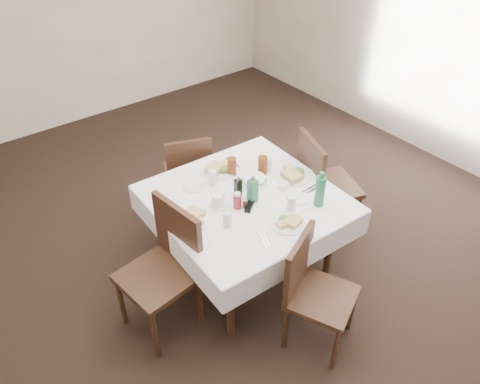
{
  "coord_description": "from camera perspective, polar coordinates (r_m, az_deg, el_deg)",
  "views": [
    {
      "loc": [
        -1.7,
        -2.23,
        2.99
      ],
      "look_at": [
        0.08,
        0.07,
        0.8
      ],
      "focal_mm": 35.0,
      "sensor_mm": 36.0,
      "label": 1
    }
  ],
  "objects": [
    {
      "name": "dining_table",
      "position": [
        3.7,
        0.7,
        -1.62
      ],
      "size": [
        1.42,
        1.42,
        0.76
      ],
      "color": "black",
      "rests_on": "ground"
    },
    {
      "name": "iced_tea_b",
      "position": [
        3.87,
        2.76,
        3.26
      ],
      "size": [
        0.08,
        0.08,
        0.16
      ],
      "color": "maroon",
      "rests_on": "dining_table"
    },
    {
      "name": "green_bottle",
      "position": [
        3.55,
        9.72,
        0.16
      ],
      "size": [
        0.08,
        0.08,
        0.3
      ],
      "color": "#217045",
      "rests_on": "dining_table"
    },
    {
      "name": "side_plate_b",
      "position": [
        3.66,
        7.48,
        -0.81
      ],
      "size": [
        0.15,
        0.15,
        0.01
      ],
      "color": "white",
      "rests_on": "dining_table"
    },
    {
      "name": "ketchup_bottle",
      "position": [
        3.51,
        -0.31,
        -1.08
      ],
      "size": [
        0.06,
        0.06,
        0.14
      ],
      "color": "maroon",
      "rests_on": "dining_table"
    },
    {
      "name": "cutlery_w",
      "position": [
        3.51,
        -7.09,
        -2.64
      ],
      "size": [
        0.2,
        0.11,
        0.01
      ],
      "color": "silver",
      "rests_on": "dining_table"
    },
    {
      "name": "sunglasses",
      "position": [
        3.54,
        1.21,
        -1.66
      ],
      "size": [
        0.15,
        0.12,
        0.03
      ],
      "color": "black",
      "rests_on": "dining_table"
    },
    {
      "name": "water_w",
      "position": [
        3.35,
        -1.54,
        -3.32
      ],
      "size": [
        0.06,
        0.06,
        0.12
      ],
      "color": "silver",
      "rests_on": "dining_table"
    },
    {
      "name": "salt_shaker",
      "position": [
        3.58,
        -0.07,
        -0.85
      ],
      "size": [
        0.03,
        0.03,
        0.07
      ],
      "color": "white",
      "rests_on": "dining_table"
    },
    {
      "name": "iced_tea_a",
      "position": [
        3.86,
        -0.98,
        3.14
      ],
      "size": [
        0.07,
        0.07,
        0.15
      ],
      "color": "maroon",
      "rests_on": "dining_table"
    },
    {
      "name": "side_plate_a",
      "position": [
        3.77,
        -5.59,
        0.64
      ],
      "size": [
        0.17,
        0.17,
        0.01
      ],
      "color": "white",
      "rests_on": "dining_table"
    },
    {
      "name": "chair_west",
      "position": [
        3.42,
        -8.88,
        -8.37
      ],
      "size": [
        0.54,
        0.54,
        1.03
      ],
      "color": "black",
      "rests_on": "ground"
    },
    {
      "name": "room_shell",
      "position": [
        3.08,
        -0.43,
        12.45
      ],
      "size": [
        6.04,
        7.04,
        2.8
      ],
      "color": "#BDA98B",
      "rests_on": "ground"
    },
    {
      "name": "ground_plane",
      "position": [
        4.1,
        -0.32,
        -9.86
      ],
      "size": [
        7.0,
        7.0,
        0.0
      ],
      "primitive_type": "plane",
      "color": "black"
    },
    {
      "name": "cutlery_s",
      "position": [
        3.28,
        3.04,
        -5.88
      ],
      "size": [
        0.09,
        0.16,
        0.01
      ],
      "color": "silver",
      "rests_on": "dining_table"
    },
    {
      "name": "water_e",
      "position": [
        3.92,
        3.39,
        3.36
      ],
      "size": [
        0.06,
        0.06,
        0.12
      ],
      "color": "silver",
      "rests_on": "dining_table"
    },
    {
      "name": "water_n",
      "position": [
        3.76,
        -3.36,
        1.75
      ],
      "size": [
        0.07,
        0.07,
        0.13
      ],
      "color": "silver",
      "rests_on": "dining_table"
    },
    {
      "name": "oil_cruet_dark",
      "position": [
        3.61,
        -0.24,
        0.59
      ],
      "size": [
        0.05,
        0.05,
        0.2
      ],
      "color": "black",
      "rests_on": "dining_table"
    },
    {
      "name": "meal_north",
      "position": [
        3.93,
        -2.53,
        2.88
      ],
      "size": [
        0.29,
        0.29,
        0.06
      ],
      "color": "white",
      "rests_on": "dining_table"
    },
    {
      "name": "cutlery_n",
      "position": [
        4.04,
        -0.89,
        3.6
      ],
      "size": [
        0.07,
        0.19,
        0.01
      ],
      "color": "silver",
      "rests_on": "dining_table"
    },
    {
      "name": "chair_east",
      "position": [
        4.21,
        9.78,
        1.42
      ],
      "size": [
        0.61,
        0.61,
        1.01
      ],
      "color": "black",
      "rests_on": "ground"
    },
    {
      "name": "chair_south",
      "position": [
        3.34,
        8.68,
        -11.19
      ],
      "size": [
        0.57,
        0.57,
        0.92
      ],
      "color": "black",
      "rests_on": "ground"
    },
    {
      "name": "bread_basket",
      "position": [
        3.78,
        1.73,
        1.39
      ],
      "size": [
        0.2,
        0.2,
        0.07
      ],
      "color": "silver",
      "rests_on": "dining_table"
    },
    {
      "name": "meal_east",
      "position": [
        3.88,
        6.46,
        2.15
      ],
      "size": [
        0.3,
        0.3,
        0.07
      ],
      "color": "white",
      "rests_on": "dining_table"
    },
    {
      "name": "sugar_caddy",
      "position": [
        3.75,
        5.36,
        0.75
      ],
      "size": [
        0.1,
        0.08,
        0.04
      ],
      "color": "white",
      "rests_on": "dining_table"
    },
    {
      "name": "cutlery_e",
      "position": [
        3.75,
        8.39,
        0.15
      ],
      "size": [
        0.21,
        0.06,
        0.01
      ],
      "color": "silver",
      "rests_on": "dining_table"
    },
    {
      "name": "pepper_shaker",
      "position": [
        3.53,
        0.63,
        -1.34
      ],
      "size": [
        0.03,
        0.03,
        0.08
      ],
      "color": "#39251B",
      "rests_on": "dining_table"
    },
    {
      "name": "meal_south",
      "position": [
        3.4,
        5.89,
        -3.73
      ],
      "size": [
        0.24,
        0.24,
        0.05
      ],
      "color": "white",
      "rests_on": "dining_table"
    },
    {
      "name": "water_s",
      "position": [
        3.51,
        6.25,
        -1.35
      ],
      "size": [
        0.07,
        0.07,
        0.12
      ],
      "color": "silver",
      "rests_on": "dining_table"
    },
    {
      "name": "meal_west",
      "position": [
        3.44,
        -5.6,
        -3.13
      ],
      "size": [
        0.25,
        0.25,
        0.05
      ],
      "color": "white",
      "rests_on": "dining_table"
    },
    {
      "name": "coffee_mug",
      "position": [
        3.54,
        -2.71,
        -1.09
      ],
      "size": [
        0.16,
        0.15,
        0.11
      ],
      "color": "white",
      "rests_on": "dining_table"
    },
    {
      "name": "chair_north",
      "position": [
        4.43,
        -6.27,
        2.63
      ],
      "size": [
        0.55,
        0.55,
        0.89
      ],
      "color": "black",
      "rests_on": "ground"
    },
    {
      "name": "oil_cruet_green",
      "position": [
        3.54,
        1.55,
        0.26
      ],
      "size": [
        0.06,
        0.06,
        0.26
      ],
      "color": "#217045",
      "rests_on": "dining_table"
    }
  ]
}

